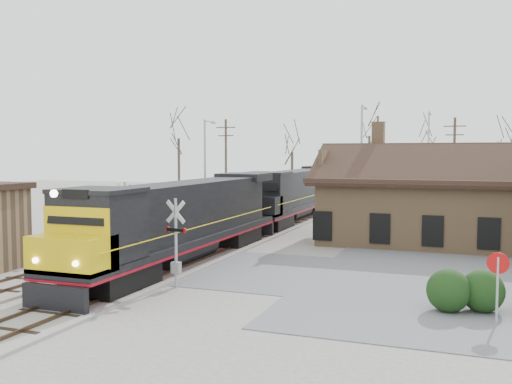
% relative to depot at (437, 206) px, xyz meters
% --- Properties ---
extents(ground, '(140.00, 140.00, 0.00)m').
position_rel_depot_xyz_m(ground, '(-11.99, -12.00, -2.41)').
color(ground, '#A9A398').
rests_on(ground, ground).
extents(road, '(60.00, 9.00, 0.03)m').
position_rel_depot_xyz_m(road, '(-11.99, -12.00, -2.39)').
color(road, '#59595E').
rests_on(road, ground).
extents(track_main, '(3.40, 90.00, 0.24)m').
position_rel_depot_xyz_m(track_main, '(-11.99, 3.00, -2.34)').
color(track_main, '#A9A398').
rests_on(track_main, ground).
extents(track_siding, '(3.40, 90.00, 0.24)m').
position_rel_depot_xyz_m(track_siding, '(-16.49, 3.00, -2.34)').
color(track_siding, '#A9A398').
rests_on(track_siding, ground).
extents(depot, '(15.20, 9.31, 7.90)m').
position_rel_depot_xyz_m(depot, '(0.00, 0.00, 0.00)').
color(depot, '#9D7851').
rests_on(depot, ground).
extents(locomotive_lead, '(2.99, 20.00, 4.44)m').
position_rel_depot_xyz_m(locomotive_lead, '(-11.99, -12.31, -0.07)').
color(locomotive_lead, black).
rests_on(locomotive_lead, ground).
extents(locomotive_trailing, '(2.99, 20.00, 4.20)m').
position_rel_depot_xyz_m(locomotive_trailing, '(-11.99, 7.97, -0.07)').
color(locomotive_trailing, black).
rests_on(locomotive_trailing, ground).
extents(crossbuck_near, '(1.10, 0.29, 3.85)m').
position_rel_depot_xyz_m(crossbuck_near, '(-9.82, -16.58, -0.58)').
color(crossbuck_near, '#A5A8AD').
rests_on(crossbuck_near, ground).
extents(crossbuck_far, '(1.13, 0.30, 3.97)m').
position_rel_depot_xyz_m(crossbuck_far, '(-18.37, -7.53, -0.54)').
color(crossbuck_far, '#A5A8AD').
rests_on(crossbuck_far, ground).
extents(do_not_enter_sign, '(0.73, 0.12, 2.47)m').
position_rel_depot_xyz_m(do_not_enter_sign, '(2.89, -17.45, -0.71)').
color(do_not_enter_sign, '#A5A8AD').
rests_on(do_not_enter_sign, ground).
extents(hedge_a, '(1.58, 1.58, 1.58)m').
position_rel_depot_xyz_m(hedge_a, '(1.31, -16.45, -1.61)').
color(hedge_a, black).
rests_on(hedge_a, ground).
extents(hedge_b, '(1.56, 1.56, 1.56)m').
position_rel_depot_xyz_m(hedge_b, '(2.47, -16.05, -1.63)').
color(hedge_b, black).
rests_on(hedge_b, ground).
extents(streetlight_a, '(0.25, 2.04, 8.41)m').
position_rel_depot_xyz_m(streetlight_a, '(-17.86, 3.17, 2.33)').
color(streetlight_a, '#A5A8AD').
rests_on(streetlight_a, ground).
extents(streetlight_b, '(0.25, 2.04, 9.62)m').
position_rel_depot_xyz_m(streetlight_b, '(-6.30, 8.16, 2.95)').
color(streetlight_b, '#A5A8AD').
rests_on(streetlight_b, ground).
extents(streetlight_c, '(0.25, 2.04, 9.88)m').
position_rel_depot_xyz_m(streetlight_c, '(-2.01, 21.53, 3.08)').
color(streetlight_c, '#A5A8AD').
rests_on(streetlight_c, ground).
extents(utility_pole_a, '(2.00, 0.24, 9.04)m').
position_rel_depot_xyz_m(utility_pole_a, '(-20.47, 13.15, 2.33)').
color(utility_pole_a, '#382D23').
rests_on(utility_pole_a, ground).
extents(utility_pole_b, '(2.00, 0.24, 10.37)m').
position_rel_depot_xyz_m(utility_pole_b, '(-9.00, 34.38, 3.01)').
color(utility_pole_b, '#382D23').
rests_on(utility_pole_b, ground).
extents(utility_pole_c, '(2.00, 0.24, 9.02)m').
position_rel_depot_xyz_m(utility_pole_c, '(0.54, 17.77, 2.32)').
color(utility_pole_c, '#382D23').
rests_on(utility_pole_c, ground).
extents(tree_a, '(4.98, 4.98, 12.19)m').
position_rel_depot_xyz_m(tree_a, '(-30.18, 21.57, 6.28)').
color(tree_a, '#382D23').
rests_on(tree_a, ground).
extents(tree_b, '(3.90, 3.90, 9.56)m').
position_rel_depot_xyz_m(tree_b, '(-17.32, 25.01, 4.39)').
color(tree_b, '#382D23').
rests_on(tree_b, ground).
extents(tree_c, '(5.33, 5.33, 13.07)m').
position_rel_depot_xyz_m(tree_c, '(-10.62, 37.97, 6.91)').
color(tree_c, '#382D23').
rests_on(tree_c, ground).
extents(tree_d, '(4.36, 4.36, 10.67)m').
position_rel_depot_xyz_m(tree_d, '(-2.80, 31.04, 5.19)').
color(tree_d, '#382D23').
rests_on(tree_d, ground).
extents(tree_e, '(4.18, 4.18, 10.24)m').
position_rel_depot_xyz_m(tree_e, '(5.31, 28.75, 4.88)').
color(tree_e, '#382D23').
rests_on(tree_e, ground).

